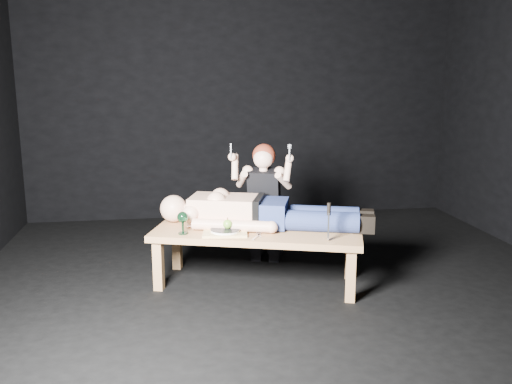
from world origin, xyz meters
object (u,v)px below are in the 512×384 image
carving_knife (329,222)px  kneeling_woman (265,202)px  serving_tray (225,233)px  goblet (183,223)px  table (257,257)px  lying_man (266,209)px

carving_knife → kneeling_woman: bearing=127.7°
serving_tray → goblet: size_ratio=1.92×
goblet → table: bearing=1.5°
lying_man → serving_tray: (-0.35, -0.18, -0.13)m
kneeling_woman → serving_tray: bearing=-106.5°
serving_tray → kneeling_woman: bearing=54.7°
table → serving_tray: (-0.26, -0.07, 0.24)m
table → lying_man: lying_man is taller
serving_tray → table: bearing=14.4°
table → carving_knife: bearing=-19.3°
table → serving_tray: bearing=-148.0°
kneeling_woman → lying_man: bearing=-80.0°
lying_man → kneeling_woman: 0.42m
lying_man → carving_knife: 0.61m
lying_man → kneeling_woman: size_ratio=1.62×
lying_man → table: bearing=-112.2°
lying_man → serving_tray: lying_man is taller
table → kneeling_woman: (0.16, 0.52, 0.33)m
kneeling_woman → serving_tray: size_ratio=3.29×
carving_knife → goblet: bearing=179.6°
goblet → carving_knife: carving_knife is taller
lying_man → kneeling_woman: kneeling_woman is taller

